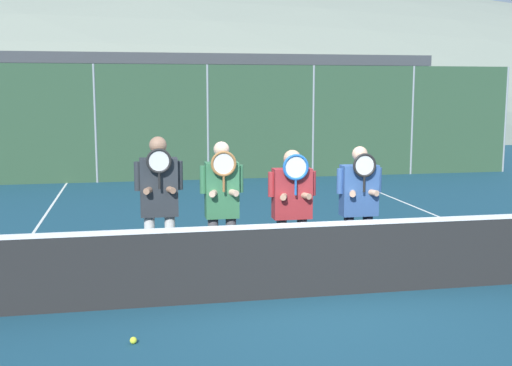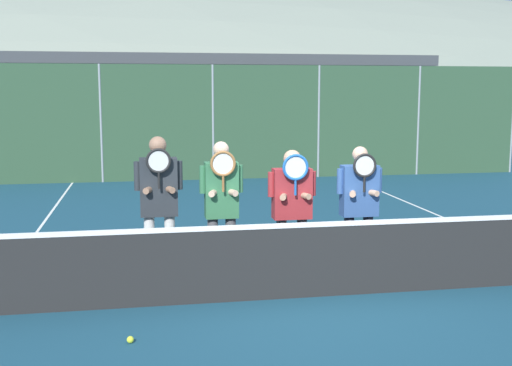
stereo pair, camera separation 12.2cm
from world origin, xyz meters
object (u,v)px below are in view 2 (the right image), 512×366
Objects in this scene: car_center at (353,138)px; tennis_ball_on_court at (130,340)px; car_far_left at (17,140)px; car_left_of_center at (188,141)px; player_rightmost at (359,201)px; player_center_left at (222,203)px; player_center_right at (292,202)px; player_leftmost at (159,199)px.

tennis_ball_on_court is at bearing -116.64° from car_center.
car_far_left is 5.10m from car_left_of_center.
player_rightmost is at bearing -83.88° from car_left_of_center.
player_rightmost is 12.25m from car_left_of_center.
player_center_left is 0.42× the size of car_far_left.
car_far_left reaches higher than player_center_left.
player_center_right is 24.79× the size of tennis_ball_on_court.
car_center is (5.32, -0.11, 0.02)m from car_left_of_center.
car_far_left reaches higher than player_center_right.
player_leftmost reaches higher than car_left_of_center.
car_far_left reaches higher than car_left_of_center.
car_left_of_center reaches higher than tennis_ball_on_court.
car_left_of_center is 5.32m from car_center.
player_center_right reaches higher than car_left_of_center.
car_far_left is at bearing 104.02° from tennis_ball_on_court.
tennis_ball_on_court is at bearing -123.49° from player_center_left.
tennis_ball_on_court is (-2.02, -1.76, -0.99)m from player_center_right.
player_center_left is 0.38× the size of car_center.
player_center_left reaches higher than tennis_ball_on_court.
car_far_left is at bearing 178.53° from car_center.
car_far_left is at bearing 110.48° from player_center_left.
car_far_left is at bearing 117.42° from player_rightmost.
car_center is at bearing 63.36° from tennis_ball_on_court.
car_left_of_center is at bearing 178.83° from car_center.
car_center is at bearing 71.62° from player_rightmost.
player_rightmost is at bearing 0.67° from player_center_left.
player_center_left is 1.07× the size of player_center_right.
player_leftmost is at bearing 178.28° from player_rightmost.
player_rightmost reaches higher than car_center.
player_leftmost is at bearing -95.84° from car_left_of_center.
tennis_ball_on_court is at bearing -75.98° from car_far_left.
player_leftmost is 13.67m from car_center.
player_rightmost is 0.37× the size of car_center.
player_center_left is at bearing -179.33° from player_rightmost.
tennis_ball_on_court is (-0.35, -1.78, -1.08)m from player_leftmost.
player_leftmost is 2.11m from tennis_ball_on_court.
car_far_left is 14.49m from tennis_ball_on_court.
player_rightmost is at bearing -3.84° from player_center_right.
car_center is (4.01, 12.07, -0.14)m from player_rightmost.
player_center_right is at bearing -0.61° from player_leftmost.
player_leftmost is at bearing -72.54° from car_far_left.
player_leftmost reaches higher than player_center_right.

